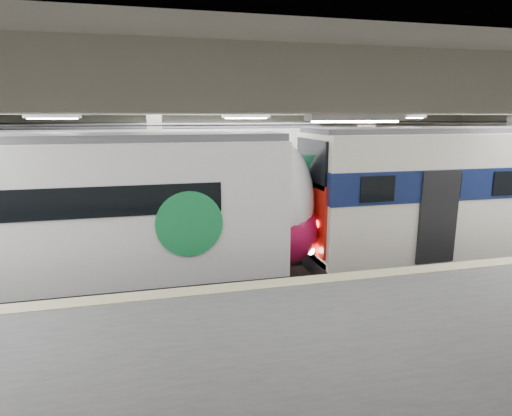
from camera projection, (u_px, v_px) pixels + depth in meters
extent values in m
cube|color=black|center=(260.00, 278.00, 13.50)|extent=(36.00, 24.00, 0.10)
cube|color=silver|center=(261.00, 95.00, 12.32)|extent=(36.00, 24.00, 0.20)
cube|color=beige|center=(213.00, 159.00, 22.40)|extent=(30.00, 0.10, 5.50)
cube|color=#505053|center=(356.00, 384.00, 7.21)|extent=(30.00, 7.00, 1.10)
cube|color=beige|center=(294.00, 281.00, 10.17)|extent=(30.00, 0.50, 0.02)
cube|color=beige|center=(157.00, 180.00, 15.05)|extent=(0.50, 0.50, 5.50)
cube|color=beige|center=(364.00, 173.00, 16.93)|extent=(0.50, 0.50, 5.50)
cube|color=beige|center=(511.00, 168.00, 18.56)|extent=(0.50, 0.50, 5.50)
cube|color=beige|center=(261.00, 106.00, 12.38)|extent=(30.00, 18.00, 0.50)
cube|color=#59544C|center=(260.00, 274.00, 13.48)|extent=(30.00, 1.52, 0.16)
cube|color=#59544C|center=(229.00, 230.00, 18.69)|extent=(30.00, 1.52, 0.16)
cylinder|color=black|center=(261.00, 125.00, 12.50)|extent=(30.00, 0.03, 0.03)
cylinder|color=black|center=(228.00, 122.00, 17.71)|extent=(30.00, 0.03, 0.03)
cube|color=white|center=(281.00, 118.00, 10.55)|extent=(26.00, 8.40, 0.12)
cube|color=white|center=(53.00, 212.00, 11.62)|extent=(12.66, 2.83, 3.80)
ellipsoid|color=white|center=(276.00, 201.00, 13.10)|extent=(2.24, 2.77, 3.72)
ellipsoid|color=#AE0E41|center=(280.00, 227.00, 13.31)|extent=(2.38, 2.83, 2.28)
cylinder|color=#198E4A|center=(189.00, 224.00, 11.12)|extent=(1.75, 0.06, 1.75)
cube|color=#4C4C51|center=(45.00, 138.00, 11.20)|extent=(12.66, 2.32, 0.20)
cube|color=black|center=(61.00, 283.00, 12.06)|extent=(12.66, 1.98, 0.70)
cube|color=white|center=(497.00, 189.00, 14.97)|extent=(13.82, 3.03, 3.93)
cube|color=#121E4F|center=(498.00, 175.00, 14.87)|extent=(13.86, 3.09, 0.96)
cube|color=red|center=(310.00, 215.00, 13.46)|extent=(0.08, 2.58, 2.16)
cube|color=black|center=(311.00, 162.00, 13.11)|extent=(0.08, 2.42, 1.42)
cube|color=#4C4C51|center=(504.00, 129.00, 14.53)|extent=(13.82, 2.36, 0.16)
cube|color=black|center=(490.00, 246.00, 15.42)|extent=(13.82, 2.12, 0.70)
cube|color=white|center=(136.00, 178.00, 17.29)|extent=(14.79, 3.64, 3.98)
cube|color=#198E4A|center=(135.00, 165.00, 17.18)|extent=(14.83, 3.71, 0.84)
cube|color=#4C4C51|center=(132.00, 126.00, 16.85)|extent=(14.76, 3.12, 0.16)
cube|color=black|center=(139.00, 230.00, 17.76)|extent=(14.77, 3.33, 0.60)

